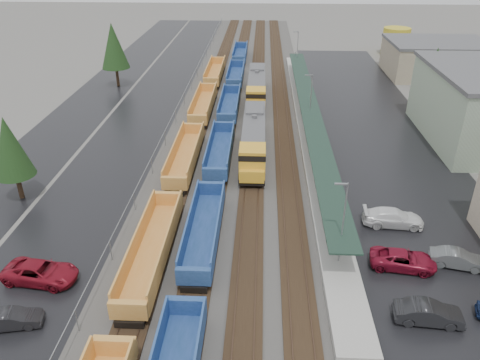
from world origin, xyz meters
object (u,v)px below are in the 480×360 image
(storage_tank, at_px, (396,41))
(parked_car_east_c, at_px, (393,218))
(parked_car_west_b, at_px, (12,319))
(locomotive_trail, at_px, (257,88))
(parked_car_east_b, at_px, (403,260))
(parked_car_east_e, at_px, (458,259))
(well_string_yellow, at_px, (172,194))
(parked_car_west_c, at_px, (41,272))
(parked_car_east_a, at_px, (429,313))
(well_string_blue, at_px, (220,151))
(locomotive_lead, at_px, (254,139))

(storage_tank, bearing_deg, parked_car_east_c, -103.54)
(parked_car_west_b, xyz_separation_m, parked_car_east_c, (29.83, 14.36, 0.14))
(storage_tank, bearing_deg, locomotive_trail, -131.50)
(parked_car_west_b, bearing_deg, parked_car_east_b, -86.76)
(parked_car_east_b, bearing_deg, parked_car_east_e, -77.58)
(well_string_yellow, height_order, parked_car_west_b, well_string_yellow)
(storage_tank, xyz_separation_m, parked_car_east_c, (-16.87, -70.05, -2.13))
(parked_car_west_c, height_order, parked_car_east_b, parked_car_west_c)
(well_string_yellow, distance_m, parked_car_east_b, 22.74)
(parked_car_west_b, relative_size, parked_car_east_b, 0.77)
(parked_car_east_a, bearing_deg, parked_car_east_e, -29.25)
(parked_car_east_a, bearing_deg, well_string_blue, 37.93)
(parked_car_east_a, distance_m, parked_car_east_c, 12.51)
(well_string_yellow, height_order, storage_tank, storage_tank)
(parked_car_west_b, height_order, parked_car_west_c, parked_car_west_c)
(well_string_yellow, xyz_separation_m, parked_car_west_b, (-8.31, -17.11, -0.53))
(parked_car_west_b, xyz_separation_m, parked_car_west_c, (-0.04, 4.91, 0.14))
(parked_car_west_c, bearing_deg, parked_car_east_b, -76.90)
(locomotive_lead, height_order, locomotive_trail, same)
(parked_car_east_e, bearing_deg, parked_car_west_b, 116.46)
(locomotive_trail, height_order, parked_car_east_c, locomotive_trail)
(storage_tank, relative_size, parked_car_east_a, 1.22)
(well_string_yellow, bearing_deg, parked_car_east_b, -23.58)
(well_string_blue, relative_size, parked_car_west_c, 19.67)
(parked_car_east_a, relative_size, parked_car_east_b, 0.90)
(well_string_blue, height_order, parked_car_east_b, well_string_blue)
(well_string_yellow, relative_size, parked_car_east_e, 24.07)
(parked_car_east_e, bearing_deg, parked_car_west_c, 108.36)
(parked_car_east_a, relative_size, parked_car_east_c, 0.85)
(locomotive_trail, height_order, well_string_blue, locomotive_trail)
(well_string_yellow, bearing_deg, locomotive_trail, 76.35)
(well_string_blue, distance_m, parked_car_east_c, 22.08)
(locomotive_lead, height_order, well_string_yellow, locomotive_lead)
(locomotive_lead, height_order, parked_car_east_a, locomotive_lead)
(well_string_blue, xyz_separation_m, parked_car_east_b, (16.84, -19.78, -0.45))
(locomotive_trail, distance_m, parked_car_west_c, 48.03)
(locomotive_lead, relative_size, storage_tank, 3.22)
(parked_car_east_a, bearing_deg, storage_tank, -7.26)
(parked_car_west_c, xyz_separation_m, parked_car_east_c, (29.86, 9.45, 0.00))
(parked_car_east_a, xyz_separation_m, parked_car_east_e, (4.35, 6.48, -0.06))
(well_string_yellow, relative_size, parked_car_east_c, 19.09)
(locomotive_lead, bearing_deg, locomotive_trail, 90.00)
(parked_car_west_b, height_order, parked_car_east_c, parked_car_east_c)
(parked_car_west_b, bearing_deg, parked_car_west_c, -11.70)
(parked_car_east_a, distance_m, parked_car_east_b, 6.15)
(locomotive_lead, xyz_separation_m, well_string_blue, (-4.00, -1.26, -1.10))
(well_string_blue, height_order, parked_car_east_c, well_string_blue)
(locomotive_lead, relative_size, locomotive_trail, 1.00)
(well_string_yellow, distance_m, well_string_blue, 11.41)
(parked_car_east_c, bearing_deg, locomotive_lead, 45.87)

